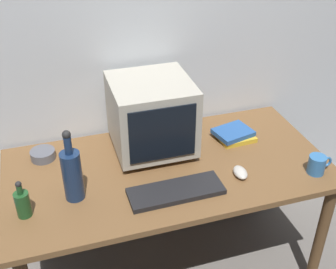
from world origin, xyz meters
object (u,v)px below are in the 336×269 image
book_stack (234,134)px  cd_spindle (43,155)px  computer_mouse (240,172)px  bottle_tall (72,174)px  keyboard (176,191)px  mug (317,165)px  bottle_short (23,203)px  crt_monitor (152,115)px

book_stack → cd_spindle: bearing=173.4°
computer_mouse → bottle_tall: bearing=179.1°
keyboard → book_stack: 0.55m
computer_mouse → mug: 0.36m
keyboard → book_stack: bearing=37.1°
bottle_short → book_stack: (1.07, 0.28, -0.04)m
keyboard → bottle_short: (-0.64, 0.06, 0.05)m
mug → cd_spindle: bearing=157.7°
bottle_tall → book_stack: (0.86, 0.23, -0.10)m
bottle_tall → bottle_short: size_ratio=1.95×
crt_monitor → cd_spindle: crt_monitor is taller
keyboard → book_stack: size_ratio=1.96×
bottle_short → mug: (1.31, -0.11, -0.02)m
computer_mouse → mug: bearing=-8.5°
cd_spindle → keyboard: bearing=-39.6°
bottle_tall → cd_spindle: bearing=108.6°
mug → cd_spindle: 1.31m
computer_mouse → cd_spindle: (-0.86, 0.41, 0.00)m
book_stack → cd_spindle: size_ratio=1.79×
computer_mouse → keyboard: bearing=-169.5°
computer_mouse → cd_spindle: bearing=159.3°
crt_monitor → book_stack: bearing=-4.9°
keyboard → cd_spindle: (-0.54, 0.45, 0.01)m
crt_monitor → computer_mouse: size_ratio=3.90×
computer_mouse → book_stack: bearing=75.5°
keyboard → book_stack: (0.43, 0.33, 0.01)m
bottle_tall → bottle_short: bearing=-166.4°
keyboard → cd_spindle: size_ratio=3.50×
keyboard → bottle_tall: 0.45m
crt_monitor → computer_mouse: crt_monitor is taller
book_stack → cd_spindle: (-0.97, 0.11, -0.00)m
book_stack → computer_mouse: bearing=-109.5°
cd_spindle → bottle_tall: bearing=-71.4°
bottle_tall → cd_spindle: (-0.11, 0.34, -0.11)m
keyboard → mug: mug is taller
crt_monitor → cd_spindle: size_ratio=3.25×
keyboard → bottle_short: 0.64m
keyboard → bottle_short: size_ratio=2.41×
computer_mouse → mug: mug is taller
cd_spindle → mug: bearing=-22.3°
bottle_tall → bottle_short: bottle_tall is taller
mug → cd_spindle: size_ratio=1.00×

